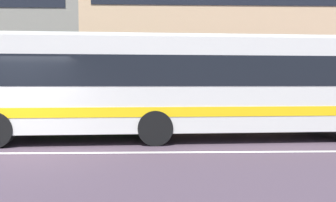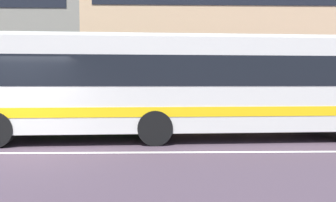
# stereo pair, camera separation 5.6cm
# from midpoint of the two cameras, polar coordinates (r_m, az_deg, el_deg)

# --- Properties ---
(ground_plane) EXTENTS (160.00, 160.00, 0.00)m
(ground_plane) POSITION_cam_midpoint_polar(r_m,az_deg,el_deg) (9.15, -25.80, -8.31)
(ground_plane) COLOR #42343F
(lane_centre_line) EXTENTS (60.00, 0.16, 0.01)m
(lane_centre_line) POSITION_cam_midpoint_polar(r_m,az_deg,el_deg) (9.15, -25.80, -8.29)
(lane_centre_line) COLOR silver
(lane_centre_line) RESTS_ON ground_plane
(apartment_block_right) EXTENTS (18.07, 9.16, 13.17)m
(apartment_block_right) POSITION_cam_midpoint_polar(r_m,az_deg,el_deg) (24.38, 9.07, 14.42)
(apartment_block_right) COLOR tan
(apartment_block_right) RESTS_ON ground_plane
(transit_bus) EXTENTS (12.42, 3.23, 3.20)m
(transit_bus) POSITION_cam_midpoint_polar(r_m,az_deg,el_deg) (10.37, 1.59, 3.11)
(transit_bus) COLOR beige
(transit_bus) RESTS_ON ground_plane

